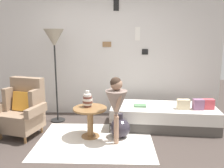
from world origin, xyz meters
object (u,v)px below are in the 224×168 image
object	(u,v)px
vase_striped	(88,100)
demijohn_near	(120,128)
book_on_daybed	(140,106)
floor_lamp	(54,42)
armchair	(23,110)
daybed	(163,116)
side_table	(90,116)
person_child	(116,102)

from	to	relation	value
vase_striped	demijohn_near	size ratio (longest dim) A/B	0.66
book_on_daybed	demijohn_near	size ratio (longest dim) A/B	0.53
floor_lamp	demijohn_near	size ratio (longest dim) A/B	4.28
armchair	daybed	size ratio (longest dim) A/B	0.49
floor_lamp	book_on_daybed	distance (m)	2.00
vase_striped	side_table	bearing A→B (deg)	-51.35
armchair	person_child	xyz separation A→B (m)	(1.59, -0.29, 0.23)
person_child	book_on_daybed	xyz separation A→B (m)	(0.43, 0.67, -0.26)
side_table	vase_striped	size ratio (longest dim) A/B	2.02
daybed	vase_striped	size ratio (longest dim) A/B	7.12
vase_striped	book_on_daybed	distance (m)	1.02
armchair	vase_striped	distance (m)	1.13
daybed	person_child	world-z (taller)	person_child
book_on_daybed	vase_striped	bearing A→B (deg)	-155.54
book_on_daybed	daybed	bearing A→B (deg)	4.20
floor_lamp	person_child	size ratio (longest dim) A/B	1.69
person_child	floor_lamp	bearing A→B (deg)	140.92
daybed	book_on_daybed	size ratio (longest dim) A/B	8.91
daybed	demijohn_near	world-z (taller)	demijohn_near
side_table	vase_striped	xyz separation A→B (m)	(-0.04, 0.05, 0.26)
daybed	floor_lamp	distance (m)	2.46
vase_striped	person_child	world-z (taller)	person_child
vase_striped	demijohn_near	world-z (taller)	vase_striped
daybed	armchair	bearing A→B (deg)	-170.35
floor_lamp	vase_striped	bearing A→B (deg)	-44.85
person_child	side_table	bearing A→B (deg)	154.67
vase_striped	demijohn_near	bearing A→B (deg)	-6.06
armchair	floor_lamp	xyz separation A→B (m)	(0.41, 0.67, 1.12)
vase_striped	demijohn_near	xyz separation A→B (m)	(0.54, -0.06, -0.46)
person_child	daybed	bearing A→B (deg)	39.46
floor_lamp	person_child	world-z (taller)	floor_lamp
armchair	vase_striped	size ratio (longest dim) A/B	3.52
daybed	side_table	world-z (taller)	side_table
daybed	side_table	xyz separation A→B (m)	(-1.29, -0.50, 0.17)
armchair	daybed	world-z (taller)	armchair
book_on_daybed	demijohn_near	xyz separation A→B (m)	(-0.37, -0.47, -0.24)
armchair	floor_lamp	size ratio (longest dim) A/B	0.54
armchair	demijohn_near	bearing A→B (deg)	-2.94
floor_lamp	daybed	bearing A→B (deg)	-7.20
side_table	person_child	world-z (taller)	person_child
person_child	vase_striped	bearing A→B (deg)	151.48
daybed	vase_striped	bearing A→B (deg)	-161.61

